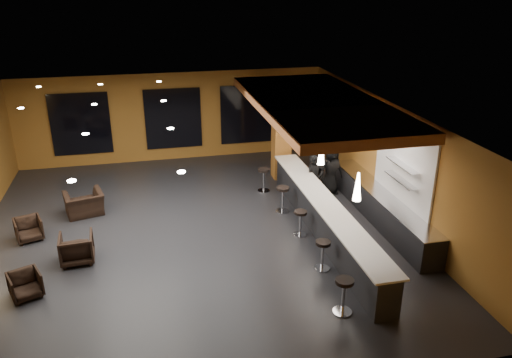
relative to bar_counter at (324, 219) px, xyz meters
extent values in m
cube|color=black|center=(-3.65, 1.00, -0.55)|extent=(12.00, 13.00, 0.10)
cube|color=black|center=(-3.65, 1.00, 3.05)|extent=(12.00, 13.00, 0.10)
cube|color=brown|center=(-3.65, 7.55, 1.25)|extent=(12.00, 0.10, 3.50)
cube|color=brown|center=(-3.65, -5.55, 1.25)|extent=(12.00, 0.10, 3.50)
cube|color=brown|center=(2.40, 1.00, 1.25)|extent=(0.10, 13.00, 3.50)
cube|color=#AC6132|center=(0.35, 2.00, 2.86)|extent=(3.60, 8.00, 0.28)
cube|color=black|center=(-7.15, 7.44, 1.20)|extent=(2.20, 0.06, 2.40)
cube|color=black|center=(-3.65, 7.44, 1.20)|extent=(2.20, 0.06, 2.40)
cube|color=black|center=(-0.65, 7.44, 1.20)|extent=(2.20, 0.06, 2.40)
cube|color=white|center=(2.31, 0.00, 1.50)|extent=(0.06, 3.20, 2.40)
cube|color=black|center=(0.00, 0.00, 0.00)|extent=(0.60, 8.00, 1.00)
cube|color=silver|center=(0.00, 0.00, 0.52)|extent=(0.78, 8.10, 0.05)
cube|color=black|center=(2.00, 0.50, -0.07)|extent=(0.70, 6.00, 0.86)
cube|color=silver|center=(2.00, 0.50, 0.39)|extent=(0.72, 6.00, 0.03)
cube|color=silver|center=(2.17, -0.20, 1.10)|extent=(0.30, 1.50, 0.03)
cube|color=silver|center=(2.17, -0.20, 1.55)|extent=(0.30, 1.50, 0.03)
cube|color=#9D5E23|center=(0.00, 4.60, 1.25)|extent=(0.60, 0.60, 3.50)
cone|color=white|center=(0.00, -2.00, 1.85)|extent=(0.20, 0.20, 0.70)
cone|color=white|center=(0.00, 0.50, 1.85)|extent=(0.20, 0.20, 0.70)
cone|color=white|center=(0.00, 3.00, 1.85)|extent=(0.20, 0.20, 0.70)
imported|color=black|center=(0.50, 2.27, 0.30)|extent=(0.61, 0.43, 1.60)
imported|color=black|center=(0.99, 3.37, 0.35)|extent=(0.91, 0.76, 1.69)
imported|color=black|center=(1.25, 2.78, 0.36)|extent=(0.93, 0.70, 1.71)
imported|color=black|center=(-7.77, -1.27, -0.19)|extent=(0.89, 0.90, 0.62)
imported|color=black|center=(-6.76, 0.09, -0.11)|extent=(0.88, 0.90, 0.78)
imported|color=black|center=(-8.20, 1.62, -0.17)|extent=(0.89, 0.90, 0.65)
imported|color=black|center=(-6.81, 2.95, -0.13)|extent=(1.34, 1.23, 0.73)
cylinder|color=silver|center=(-0.82, -3.48, -0.48)|extent=(0.43, 0.43, 0.03)
cylinder|color=silver|center=(-0.82, -3.48, -0.10)|extent=(0.08, 0.08, 0.76)
cylinder|color=black|center=(-0.82, -3.48, 0.31)|extent=(0.41, 0.41, 0.09)
cylinder|color=silver|center=(-0.66, -1.70, -0.48)|extent=(0.40, 0.40, 0.03)
cylinder|color=silver|center=(-0.66, -1.70, -0.13)|extent=(0.07, 0.07, 0.71)
cylinder|color=black|center=(-0.66, -1.70, 0.26)|extent=(0.38, 0.38, 0.08)
cylinder|color=silver|center=(-0.66, 0.14, -0.49)|extent=(0.39, 0.39, 0.03)
cylinder|color=silver|center=(-0.66, 0.14, -0.14)|extent=(0.07, 0.07, 0.68)
cylinder|color=black|center=(-0.66, 0.14, 0.22)|extent=(0.37, 0.37, 0.08)
cylinder|color=silver|center=(-0.73, 1.75, -0.48)|extent=(0.43, 0.43, 0.03)
cylinder|color=silver|center=(-0.73, 1.75, -0.11)|extent=(0.07, 0.07, 0.75)
cylinder|color=black|center=(-0.73, 1.75, 0.30)|extent=(0.40, 0.40, 0.09)
cylinder|color=silver|center=(-0.92, 3.46, -0.48)|extent=(0.42, 0.42, 0.03)
cylinder|color=silver|center=(-0.92, 3.46, -0.11)|extent=(0.07, 0.07, 0.74)
cylinder|color=black|center=(-0.92, 3.46, 0.29)|extent=(0.40, 0.40, 0.08)
camera|label=1|loc=(-4.75, -11.97, 6.45)|focal=35.00mm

